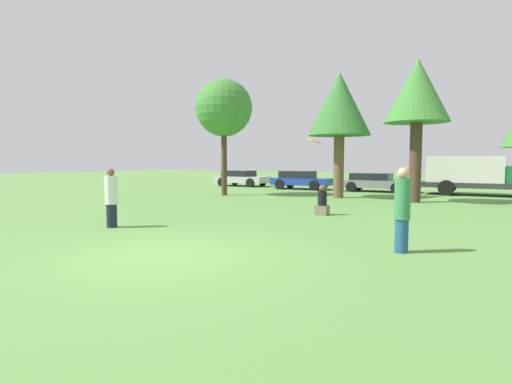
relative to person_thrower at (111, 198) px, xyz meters
The scene contains 12 objects.
ground_plane 4.30m from the person_thrower, 25.88° to the right, with size 120.00×120.00×0.00m, color #5B8E42.
person_thrower is the anchor object (origin of this frame).
person_catcher 7.94m from the person_thrower, ahead, with size 0.32×0.32×1.79m.
frisbee 6.21m from the person_thrower, ahead, with size 0.30×0.30×0.15m.
bystander_sitting 7.12m from the person_thrower, 54.23° to the left, with size 0.44×0.36×1.07m.
tree_0 12.06m from the person_thrower, 109.29° to the left, with size 3.15×3.15×6.44m.
tree_1 13.41m from the person_thrower, 79.89° to the left, with size 3.22×3.22×6.47m.
tree_2 14.25m from the person_thrower, 63.30° to the left, with size 2.91×2.91×6.61m.
parked_car_silver 19.80m from the person_thrower, 112.61° to the left, with size 4.12×2.17×1.19m.
parked_car_blue 17.70m from the person_thrower, 97.35° to the left, with size 4.10×2.00×1.25m.
parked_car_grey 18.15m from the person_thrower, 81.38° to the left, with size 4.45×2.15×1.16m.
delivery_truck_green 20.01m from the person_thrower, 65.04° to the left, with size 6.31×2.61×2.19m.
Camera 1 is at (5.89, -5.96, 1.92)m, focal length 28.55 mm.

